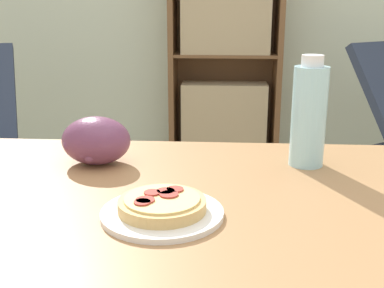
# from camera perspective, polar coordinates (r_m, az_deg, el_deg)

# --- Properties ---
(dining_table) EXTENTS (1.39, 0.88, 0.74)m
(dining_table) POSITION_cam_1_polar(r_m,az_deg,el_deg) (0.89, 7.61, -13.29)
(dining_table) COLOR #A37549
(dining_table) RESTS_ON ground_plane
(pizza_on_plate) EXTENTS (0.21, 0.21, 0.04)m
(pizza_on_plate) POSITION_cam_1_polar(r_m,az_deg,el_deg) (0.83, -3.56, -7.59)
(pizza_on_plate) COLOR white
(pizza_on_plate) RESTS_ON dining_table
(grape_bunch) EXTENTS (0.16, 0.12, 0.11)m
(grape_bunch) POSITION_cam_1_polar(r_m,az_deg,el_deg) (1.11, -11.34, 0.38)
(grape_bunch) COLOR #6B3856
(grape_bunch) RESTS_ON dining_table
(drink_bottle) EXTENTS (0.08, 0.08, 0.25)m
(drink_bottle) POSITION_cam_1_polar(r_m,az_deg,el_deg) (1.09, 13.68, 3.39)
(drink_bottle) COLOR #A3DBEA
(drink_bottle) RESTS_ON dining_table
(bookshelf) EXTENTS (0.76, 0.32, 1.50)m
(bookshelf) POSITION_cam_1_polar(r_m,az_deg,el_deg) (3.38, 3.91, 9.43)
(bookshelf) COLOR brown
(bookshelf) RESTS_ON ground_plane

